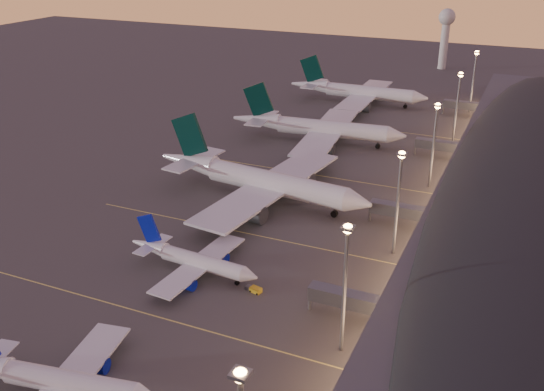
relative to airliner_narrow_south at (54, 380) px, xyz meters
The scene contains 11 objects.
ground 31.20m from the airliner_narrow_south, 83.91° to the left, with size 700.00×700.00×0.00m, color #44413E.
airliner_narrow_south is the anchor object (origin of this frame).
airliner_narrow_north 43.81m from the airliner_narrow_south, 90.01° to the left, with size 33.67×30.14×12.03m.
airliner_wide_near 87.10m from the airliner_narrow_south, 92.53° to the left, with size 69.39×63.67×22.20m.
airliner_wide_mid 141.80m from the airliner_narrow_south, 92.50° to the left, with size 64.54×59.07×20.64m.
airliner_wide_far 200.44m from the airliner_narrow_south, 92.44° to the left, with size 62.42×56.61×20.04m.
terminal_building 122.23m from the airliner_narrow_south, 57.77° to the left, with size 56.35×255.00×17.46m.
light_masts 104.53m from the airliner_narrow_south, 67.71° to the left, with size 2.20×217.20×25.90m.
radar_tower 291.72m from the airliner_narrow_south, 87.38° to the left, with size 9.00×9.00×32.50m.
lane_markings 70.99m from the airliner_narrow_south, 87.34° to the left, with size 90.00×180.36×0.00m.
baggage_tug_c 45.18m from the airliner_narrow_south, 69.07° to the left, with size 3.96×2.24×1.11m.
Camera 1 is at (61.32, -88.01, 70.81)m, focal length 40.00 mm.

